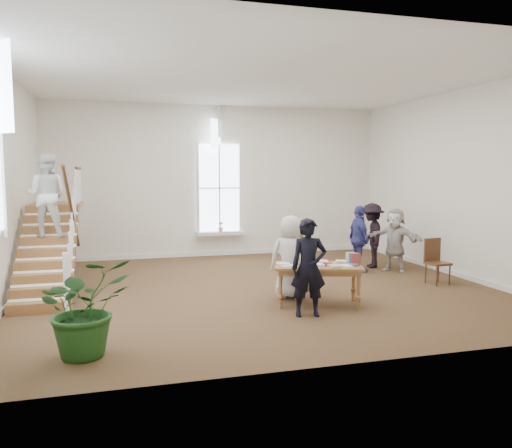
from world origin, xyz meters
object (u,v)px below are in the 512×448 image
object	(u,v)px
library_table	(318,269)
police_officer	(309,268)
floor_plant	(85,307)
person_yellow	(296,255)
elderly_woman	(291,257)
woman_cluster_c	(395,240)
woman_cluster_b	(372,235)
woman_cluster_a	(359,239)
side_chair	(435,258)

from	to	relation	value
library_table	police_officer	size ratio (longest dim) A/B	1.05
library_table	floor_plant	bearing A→B (deg)	-140.37
library_table	person_yellow	distance (m)	1.11
elderly_woman	woman_cluster_c	distance (m)	3.94
woman_cluster_b	floor_plant	world-z (taller)	woman_cluster_b
library_table	woman_cluster_c	world-z (taller)	woman_cluster_c
woman_cluster_b	woman_cluster_c	distance (m)	0.72
police_officer	person_yellow	size ratio (longest dim) A/B	1.12
woman_cluster_a	woman_cluster_c	bearing A→B (deg)	-100.03
woman_cluster_c	floor_plant	world-z (taller)	woman_cluster_c
woman_cluster_a	library_table	bearing A→B (deg)	142.98
person_yellow	woman_cluster_b	world-z (taller)	woman_cluster_b
woman_cluster_b	floor_plant	bearing A→B (deg)	-39.38
floor_plant	person_yellow	bearing A→B (deg)	33.96
woman_cluster_b	police_officer	bearing A→B (deg)	-24.72
woman_cluster_a	side_chair	size ratio (longest dim) A/B	1.64
police_officer	elderly_woman	world-z (taller)	police_officer
side_chair	police_officer	bearing A→B (deg)	-162.42
woman_cluster_a	floor_plant	distance (m)	7.66
person_yellow	side_chair	bearing A→B (deg)	169.82
person_yellow	police_officer	bearing A→B (deg)	68.81
library_table	floor_plant	distance (m)	4.44
police_officer	woman_cluster_a	bearing A→B (deg)	62.15
floor_plant	woman_cluster_b	bearing A→B (deg)	34.50
police_officer	woman_cluster_c	bearing A→B (deg)	52.09
police_officer	woman_cluster_a	distance (m)	4.26
library_table	floor_plant	size ratio (longest dim) A/B	1.32
woman_cluster_a	side_chair	distance (m)	2.01
police_officer	floor_plant	size ratio (longest dim) A/B	1.26
woman_cluster_a	woman_cluster_c	size ratio (longest dim) A/B	1.04
police_officer	side_chair	bearing A→B (deg)	34.65
elderly_woman	side_chair	bearing A→B (deg)	-155.55
police_officer	woman_cluster_a	size ratio (longest dim) A/B	1.02
elderly_woman	floor_plant	distance (m)	4.39
police_officer	side_chair	distance (m)	4.08
elderly_woman	side_chair	world-z (taller)	elderly_woman
library_table	police_officer	xyz separation A→B (m)	(-0.45, -0.65, 0.18)
woman_cluster_b	library_table	bearing A→B (deg)	-25.81
elderly_woman	woman_cluster_c	bearing A→B (deg)	-133.30
library_table	elderly_woman	bearing A→B (deg)	138.30
floor_plant	side_chair	bearing A→B (deg)	19.61
library_table	floor_plant	world-z (taller)	floor_plant
person_yellow	side_chair	size ratio (longest dim) A/B	1.51
police_officer	elderly_woman	size ratio (longest dim) A/B	1.03
person_yellow	side_chair	xyz separation A→B (m)	(3.32, -0.11, -0.20)
library_table	police_officer	distance (m)	0.81
woman_cluster_b	side_chair	xyz separation A→B (m)	(0.46, -2.13, -0.28)
woman_cluster_a	woman_cluster_b	xyz separation A→B (m)	(0.60, 0.45, 0.01)
library_table	woman_cluster_a	bearing A→B (deg)	68.46
elderly_woman	woman_cluster_c	world-z (taller)	elderly_woman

